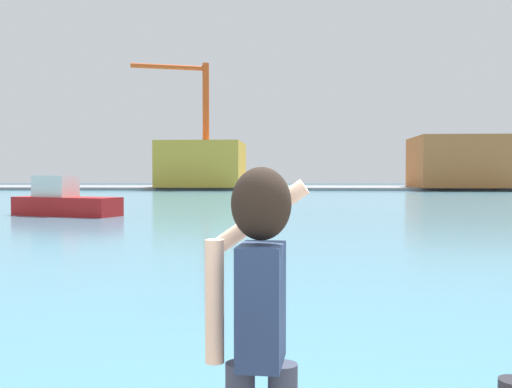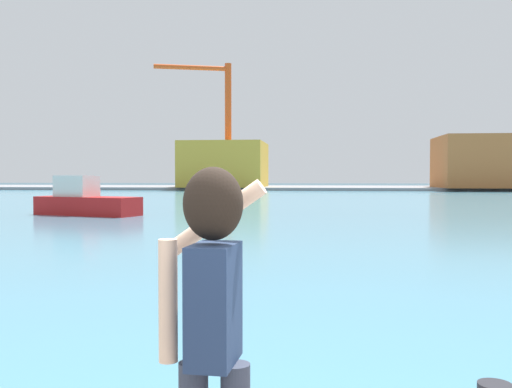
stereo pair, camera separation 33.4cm
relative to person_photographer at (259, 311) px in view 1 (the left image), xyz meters
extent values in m
plane|color=#334751|center=(0.59, 49.63, -1.67)|extent=(220.00, 220.00, 0.00)
cube|color=teal|center=(0.59, 51.63, -1.66)|extent=(140.00, 100.00, 0.02)
cube|color=gray|center=(0.59, 91.63, -1.45)|extent=(140.00, 20.00, 0.45)
cube|color=#1E2D4C|center=(0.01, 0.00, 0.03)|extent=(0.23, 0.35, 0.56)
sphere|color=#E0B293|center=(0.01, 0.00, 0.49)|extent=(0.22, 0.22, 0.22)
ellipsoid|color=black|center=(0.01, -0.02, 0.50)|extent=(0.28, 0.26, 0.34)
cylinder|color=#E0B293|center=(-0.21, 0.00, 0.04)|extent=(0.09, 0.09, 0.58)
cylinder|color=#E0B293|center=(-0.02, 0.22, 0.41)|extent=(0.53, 0.12, 0.40)
cube|color=black|center=(-0.01, 0.34, 0.58)|extent=(0.02, 0.07, 0.14)
cube|color=#B21919|center=(-12.64, 29.07, -1.13)|extent=(6.58, 3.88, 1.05)
cube|color=silver|center=(-13.39, 29.32, 0.00)|extent=(2.56, 2.11, 1.21)
cube|color=gold|center=(-14.27, 87.51, 2.27)|extent=(12.62, 13.67, 6.99)
cube|color=#B26633|center=(25.02, 86.49, 2.59)|extent=(13.53, 12.96, 7.62)
cylinder|color=#D84C19|center=(-13.19, 84.11, 8.11)|extent=(1.00, 1.00, 18.68)
cylinder|color=#D84C19|center=(-18.48, 82.44, 16.65)|extent=(10.78, 4.00, 0.70)
camera|label=1|loc=(0.16, -2.68, 0.64)|focal=40.59mm
camera|label=2|loc=(0.49, -2.65, 0.64)|focal=40.59mm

